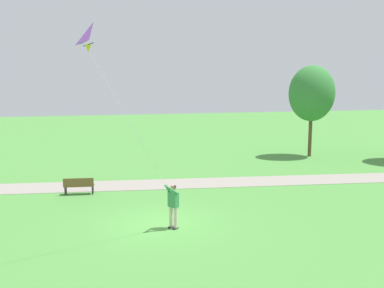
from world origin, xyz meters
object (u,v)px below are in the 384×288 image
object	(u,v)px
flying_kite	(94,38)
park_bench_near_walkway	(79,185)
person_kite_flyer	(173,202)
tree_behind_path	(312,94)

from	to	relation	value
flying_kite	park_bench_near_walkway	size ratio (longest dim) A/B	3.65
person_kite_flyer	flying_kite	size ratio (longest dim) A/B	0.32
flying_kite	park_bench_near_walkway	world-z (taller)	flying_kite
person_kite_flyer	tree_behind_path	size ratio (longest dim) A/B	0.26
person_kite_flyer	tree_behind_path	bearing A→B (deg)	134.03
person_kite_flyer	tree_behind_path	distance (m)	19.45
park_bench_near_walkway	tree_behind_path	world-z (taller)	tree_behind_path
person_kite_flyer	park_bench_near_walkway	world-z (taller)	person_kite_flyer
flying_kite	park_bench_near_walkway	distance (m)	10.49
person_kite_flyer	flying_kite	distance (m)	6.89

